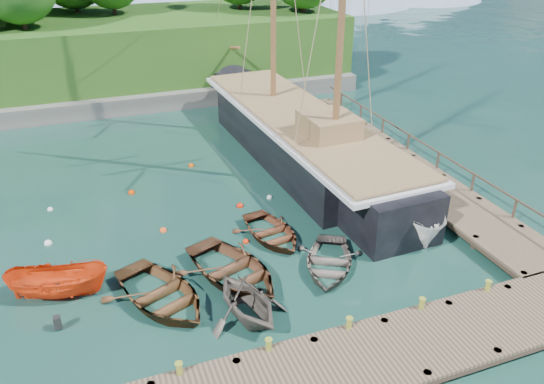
{
  "coord_description": "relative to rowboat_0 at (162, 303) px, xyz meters",
  "views": [
    {
      "loc": [
        -5.53,
        -17.55,
        13.44
      ],
      "look_at": [
        2.15,
        3.0,
        2.0
      ],
      "focal_mm": 35.0,
      "sensor_mm": 36.0,
      "label": 1
    }
  ],
  "objects": [
    {
      "name": "rowboat_0",
      "position": [
        0.0,
        0.0,
        0.0
      ],
      "size": [
        5.2,
        5.95,
        1.03
      ],
      "primitive_type": "imported",
      "rotation": [
        0.0,
        0.0,
        0.4
      ],
      "color": "#54351C",
      "rests_on": "ground"
    },
    {
      "name": "dock_east",
      "position": [
        15.33,
        7.7,
        0.43
      ],
      "size": [
        3.2,
        24.0,
        1.1
      ],
      "color": "#45352A",
      "rests_on": "ground"
    },
    {
      "name": "bollard_4",
      "position": [
        11.83,
        -4.4,
        0.0
      ],
      "size": [
        0.26,
        0.26,
        0.45
      ],
      "primitive_type": "cylinder",
      "color": "olive",
      "rests_on": "ground"
    },
    {
      "name": "motorboat_orange",
      "position": [
        -3.7,
        1.8,
        0.0
      ],
      "size": [
        4.3,
        2.61,
        1.56
      ],
      "primitive_type": "imported",
      "rotation": [
        0.0,
        0.0,
        1.28
      ],
      "color": "#E93F10",
      "rests_on": "ground"
    },
    {
      "name": "rowboat_2",
      "position": [
        3.07,
        0.54,
        0.0
      ],
      "size": [
        5.24,
        6.09,
        1.06
      ],
      "primitive_type": "imported",
      "rotation": [
        0.0,
        0.0,
        0.36
      ],
      "color": "#53321F",
      "rests_on": "ground"
    },
    {
      "name": "rowboat_3",
      "position": [
        7.09,
        -0.21,
        0.0
      ],
      "size": [
        4.6,
        5.04,
        0.85
      ],
      "primitive_type": "imported",
      "rotation": [
        0.0,
        0.0,
        -0.52
      ],
      "color": "#665C53",
      "rests_on": "ground"
    },
    {
      "name": "rowboat_1",
      "position": [
        2.86,
        -1.96,
        0.0
      ],
      "size": [
        3.82,
        4.19,
        1.89
      ],
      "primitive_type": "imported",
      "rotation": [
        0.0,
        0.0,
        0.22
      ],
      "color": "#5C544C",
      "rests_on": "ground"
    },
    {
      "name": "rowboat_4",
      "position": [
        5.67,
        2.91,
        0.0
      ],
      "size": [
        3.48,
        4.43,
        0.83
      ],
      "primitive_type": "imported",
      "rotation": [
        0.0,
        0.0,
        0.16
      ],
      "color": "#5A301C",
      "rests_on": "ground"
    },
    {
      "name": "mooring_buoy_1",
      "position": [
        1.0,
        5.32,
        0.0
      ],
      "size": [
        0.35,
        0.35,
        0.35
      ],
      "primitive_type": "sphere",
      "color": "#F04E1B",
      "rests_on": "ground"
    },
    {
      "name": "bollard_1",
      "position": [
        2.83,
        -4.4,
        0.0
      ],
      "size": [
        0.26,
        0.26,
        0.45
      ],
      "primitive_type": "cylinder",
      "color": "olive",
      "rests_on": "ground"
    },
    {
      "name": "mooring_buoy_0",
      "position": [
        -4.19,
        6.06,
        0.0
      ],
      "size": [
        0.36,
        0.36,
        0.36
      ],
      "primitive_type": "sphere",
      "color": "white",
      "rests_on": "ground"
    },
    {
      "name": "mooring_buoy_4",
      "position": [
        0.07,
        9.85,
        0.0
      ],
      "size": [
        0.36,
        0.36,
        0.36
      ],
      "primitive_type": "sphere",
      "color": "#D73600",
      "rests_on": "ground"
    },
    {
      "name": "mooring_buoy_3",
      "position": [
        6.96,
        6.69,
        0.0
      ],
      "size": [
        0.31,
        0.31,
        0.31
      ],
      "primitive_type": "sphere",
      "color": "silver",
      "rests_on": "ground"
    },
    {
      "name": "bollard_2",
      "position": [
        5.83,
        -4.4,
        0.0
      ],
      "size": [
        0.26,
        0.26,
        0.45
      ],
      "primitive_type": "cylinder",
      "color": "olive",
      "rests_on": "ground"
    },
    {
      "name": "dock_near",
      "position": [
        5.83,
        -5.8,
        0.43
      ],
      "size": [
        20.0,
        3.2,
        1.1
      ],
      "color": "#45352A",
      "rests_on": "ground"
    },
    {
      "name": "mooring_buoy_6",
      "position": [
        -4.09,
        9.42,
        0.0
      ],
      "size": [
        0.29,
        0.29,
        0.29
      ],
      "primitive_type": "sphere",
      "color": "silver",
      "rests_on": "ground"
    },
    {
      "name": "mooring_buoy_7",
      "position": [
        4.41,
        2.99,
        0.0
      ],
      "size": [
        0.3,
        0.3,
        0.3
      ],
      "primitive_type": "sphere",
      "color": "red",
      "rests_on": "ground"
    },
    {
      "name": "bollard_3",
      "position": [
        8.83,
        -4.4,
        0.0
      ],
      "size": [
        0.26,
        0.26,
        0.45
      ],
      "primitive_type": "cylinder",
      "color": "olive",
      "rests_on": "ground"
    },
    {
      "name": "schooner",
      "position": [
        10.55,
        10.97,
        1.2
      ],
      "size": [
        6.26,
        29.14,
        21.64
      ],
      "rotation": [
        0.0,
        0.0,
        0.04
      ],
      "color": "black",
      "rests_on": "ground"
    },
    {
      "name": "cabin_boat_white",
      "position": [
        12.47,
        1.0,
        0.0
      ],
      "size": [
        3.76,
        5.36,
        1.94
      ],
      "primitive_type": "imported",
      "rotation": [
        0.0,
        0.0,
        -0.42
      ],
      "color": "white",
      "rests_on": "ground"
    },
    {
      "name": "mooring_buoy_5",
      "position": [
        3.92,
        12.19,
        0.0
      ],
      "size": [
        0.35,
        0.35,
        0.35
      ],
      "primitive_type": "sphere",
      "color": "#DB4703",
      "rests_on": "ground"
    },
    {
      "name": "mooring_buoy_2",
      "position": [
        5.18,
        6.35,
        0.0
      ],
      "size": [
        0.36,
        0.36,
        0.36
      ],
      "primitive_type": "sphere",
      "color": "red",
      "rests_on": "ground"
    },
    {
      "name": "ground",
      "position": [
        3.83,
        0.7,
        0.0
      ],
      "size": [
        160.0,
        160.0,
        0.0
      ],
      "primitive_type": "plane",
      "color": "#193930",
      "rests_on": "ground"
    }
  ]
}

